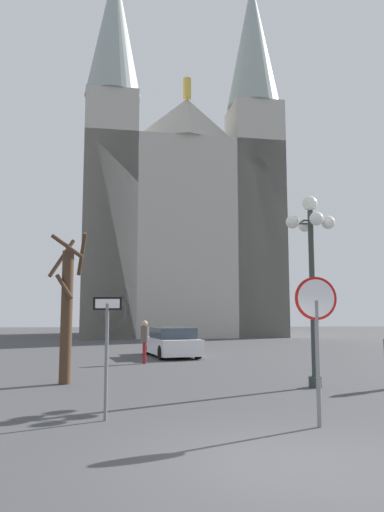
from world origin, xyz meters
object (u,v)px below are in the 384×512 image
(cathedral, at_px, (180,217))
(parked_car_near_white, at_px, (172,343))
(one_way_arrow_sign, at_px, (107,342))
(street_lamp, at_px, (311,250))
(pedestrian_standing, at_px, (145,337))
(stop_sign, at_px, (316,320))
(bare_tree, at_px, (67,309))

(cathedral, distance_m, parked_car_near_white, 22.33)
(one_way_arrow_sign, relative_size, street_lamp, 0.44)
(parked_car_near_white, distance_m, pedestrian_standing, 3.29)
(street_lamp, height_order, parked_car_near_white, street_lamp)
(cathedral, distance_m, one_way_arrow_sign, 34.56)
(stop_sign, height_order, pedestrian_standing, stop_sign)
(one_way_arrow_sign, xyz_separation_m, parked_car_near_white, (1.64, 13.31, -0.86))
(stop_sign, xyz_separation_m, street_lamp, (1.43, 4.58, 1.93))
(cathedral, distance_m, stop_sign, 35.12)
(bare_tree, distance_m, parked_car_near_white, 9.20)
(stop_sign, relative_size, street_lamp, 0.51)
(one_way_arrow_sign, distance_m, parked_car_near_white, 13.43)
(parked_car_near_white, bearing_deg, pedestrian_standing, -111.47)
(street_lamp, xyz_separation_m, parked_car_near_white, (-3.81, 9.53, -3.25))
(stop_sign, bearing_deg, pedestrian_standing, 107.88)
(bare_tree, xyz_separation_m, pedestrian_standing, (2.17, 5.38, -1.13))
(stop_sign, xyz_separation_m, parked_car_near_white, (-2.38, 14.11, -1.31))
(parked_car_near_white, bearing_deg, one_way_arrow_sign, -97.02)
(stop_sign, relative_size, bare_tree, 0.62)
(street_lamp, relative_size, pedestrian_standing, 3.14)
(street_lamp, distance_m, pedestrian_standing, 8.67)
(one_way_arrow_sign, height_order, bare_tree, bare_tree)
(stop_sign, distance_m, bare_tree, 8.08)
(cathedral, bearing_deg, parked_car_near_white, -93.43)
(cathedral, bearing_deg, stop_sign, -88.00)
(cathedral, relative_size, one_way_arrow_sign, 13.86)
(one_way_arrow_sign, distance_m, bare_tree, 5.23)
(pedestrian_standing, bearing_deg, bare_tree, -111.97)
(cathedral, relative_size, street_lamp, 6.07)
(street_lamp, distance_m, parked_car_near_white, 10.76)
(one_way_arrow_sign, distance_m, pedestrian_standing, 10.29)
(cathedral, xyz_separation_m, pedestrian_standing, (-2.38, -22.91, -9.68))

